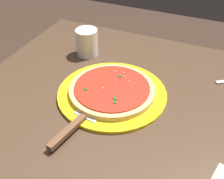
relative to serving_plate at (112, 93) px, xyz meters
name	(u,v)px	position (x,y,z in m)	size (l,w,h in m)	color
restaurant_table	(116,143)	(-0.05, -0.03, -0.15)	(0.89, 0.91, 0.76)	black
serving_plate	(112,93)	(0.00, 0.00, 0.00)	(0.32, 0.32, 0.01)	yellow
pizza	(112,90)	(0.00, 0.00, 0.01)	(0.25, 0.25, 0.02)	#DBB26B
pizza_server	(78,123)	(-0.16, 0.03, 0.01)	(0.22, 0.08, 0.01)	silver
cup_tall_drink	(87,42)	(0.18, 0.17, 0.04)	(0.08, 0.08, 0.10)	silver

